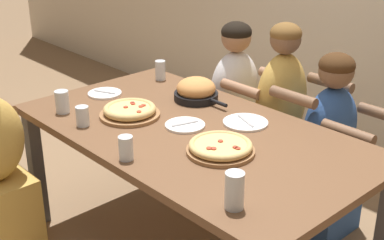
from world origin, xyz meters
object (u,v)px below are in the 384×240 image
(empty_plate_b, at_px, (184,125))
(empty_plate_c, at_px, (105,93))
(empty_plate_a, at_px, (245,122))
(drinking_glass_c, at_px, (83,117))
(drinking_glass_e, at_px, (234,193))
(drinking_glass_d, at_px, (160,70))
(skillet_bowl, at_px, (196,91))
(drinking_glass_b, at_px, (62,102))
(pizza_board_second, at_px, (221,147))
(drinking_glass_a, at_px, (126,149))
(diner_far_midleft, at_px, (234,115))
(pizza_board_main, at_px, (130,111))
(diner_far_midright, at_px, (328,154))
(diner_far_center, at_px, (280,129))

(empty_plate_b, xyz_separation_m, empty_plate_c, (-0.65, -0.03, 0.00))
(empty_plate_a, height_order, empty_plate_b, same)
(drinking_glass_c, bearing_deg, empty_plate_c, 132.12)
(empty_plate_b, xyz_separation_m, drinking_glass_e, (0.68, -0.36, 0.06))
(drinking_glass_c, distance_m, drinking_glass_d, 0.79)
(skillet_bowl, relative_size, empty_plate_b, 1.79)
(drinking_glass_b, distance_m, drinking_glass_e, 1.25)
(drinking_glass_b, height_order, drinking_glass_d, same)
(pizza_board_second, relative_size, empty_plate_b, 1.54)
(skillet_bowl, height_order, drinking_glass_a, skillet_bowl)
(empty_plate_a, relative_size, diner_far_midleft, 0.21)
(drinking_glass_c, bearing_deg, diner_far_midleft, 88.80)
(pizza_board_main, distance_m, drinking_glass_b, 0.37)
(empty_plate_a, relative_size, diner_far_midright, 0.22)
(pizza_board_second, height_order, drinking_glass_c, drinking_glass_c)
(empty_plate_b, xyz_separation_m, drinking_glass_b, (-0.57, -0.35, 0.05))
(drinking_glass_b, relative_size, diner_far_midright, 0.11)
(drinking_glass_c, distance_m, diner_far_midleft, 1.12)
(empty_plate_c, relative_size, drinking_glass_a, 1.78)
(pizza_board_main, xyz_separation_m, diner_far_center, (0.33, 0.85, -0.25))
(pizza_board_main, bearing_deg, skillet_bowl, 82.51)
(pizza_board_main, height_order, drinking_glass_e, drinking_glass_e)
(drinking_glass_a, relative_size, drinking_glass_b, 0.91)
(pizza_board_main, bearing_deg, drinking_glass_c, -104.88)
(drinking_glass_d, xyz_separation_m, diner_far_midright, (1.02, 0.35, -0.32))
(drinking_glass_e, bearing_deg, pizza_board_main, 165.91)
(empty_plate_b, bearing_deg, drinking_glass_a, -77.72)
(diner_far_midright, bearing_deg, empty_plate_a, -22.61)
(drinking_glass_b, bearing_deg, diner_far_midright, 48.35)
(drinking_glass_c, height_order, diner_far_midright, diner_far_midright)
(drinking_glass_e, relative_size, diner_far_center, 0.13)
(pizza_board_main, relative_size, skillet_bowl, 0.88)
(empty_plate_b, xyz_separation_m, drinking_glass_c, (-0.35, -0.36, 0.04))
(diner_far_center, bearing_deg, empty_plate_b, -3.05)
(empty_plate_c, distance_m, diner_far_midleft, 0.86)
(pizza_board_main, relative_size, drinking_glass_a, 2.90)
(drinking_glass_d, bearing_deg, drinking_glass_a, -47.45)
(skillet_bowl, xyz_separation_m, drinking_glass_e, (0.91, -0.66, 0.01))
(pizza_board_second, bearing_deg, skillet_bowl, 146.16)
(pizza_board_second, bearing_deg, empty_plate_b, 166.70)
(drinking_glass_c, bearing_deg, drinking_glass_d, 111.36)
(drinking_glass_d, bearing_deg, diner_far_midright, 18.80)
(empty_plate_b, xyz_separation_m, drinking_glass_a, (0.09, -0.42, 0.04))
(empty_plate_a, relative_size, drinking_glass_a, 2.10)
(drinking_glass_c, relative_size, drinking_glass_e, 0.69)
(diner_far_midright, bearing_deg, diner_far_center, -90.00)
(drinking_glass_e, bearing_deg, diner_far_center, 120.41)
(drinking_glass_b, distance_m, drinking_glass_d, 0.73)
(empty_plate_b, relative_size, diner_far_center, 0.17)
(drinking_glass_a, bearing_deg, pizza_board_main, 141.61)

